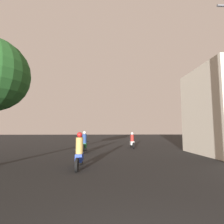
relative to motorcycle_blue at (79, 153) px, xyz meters
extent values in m
cylinder|color=black|center=(0.00, 0.76, -0.36)|extent=(0.10, 0.56, 0.56)
cylinder|color=black|center=(0.00, -0.71, -0.36)|extent=(0.10, 0.56, 0.56)
cube|color=#1E389E|center=(0.00, 0.03, -0.18)|extent=(0.30, 0.71, 0.35)
cylinder|color=black|center=(0.00, 0.51, 0.09)|extent=(0.60, 0.04, 0.04)
cylinder|color=#B28E47|center=(0.00, -0.05, 0.35)|extent=(0.32, 0.32, 0.71)
sphere|color=#A51919|center=(0.00, -0.05, 0.82)|extent=(0.24, 0.24, 0.24)
cylinder|color=black|center=(-0.36, 6.20, -0.31)|extent=(0.10, 0.67, 0.67)
cylinder|color=black|center=(-0.36, 4.72, -0.31)|extent=(0.10, 0.67, 0.67)
cube|color=#1E6B33|center=(-0.36, 5.46, -0.14)|extent=(0.30, 0.89, 0.34)
cylinder|color=black|center=(-0.36, 5.94, 0.13)|extent=(0.60, 0.04, 0.04)
cylinder|color=navy|center=(-0.36, 5.37, 0.37)|extent=(0.32, 0.32, 0.68)
sphere|color=silver|center=(-0.36, 5.37, 0.83)|extent=(0.24, 0.24, 0.24)
cylinder|color=black|center=(3.73, 8.96, -0.35)|extent=(0.10, 0.58, 0.58)
cylinder|color=black|center=(3.73, 7.59, -0.35)|extent=(0.10, 0.58, 0.58)
cube|color=silver|center=(3.73, 8.27, -0.19)|extent=(0.30, 0.77, 0.33)
cylinder|color=black|center=(3.73, 8.72, 0.07)|extent=(0.60, 0.04, 0.04)
cylinder|color=maroon|center=(3.73, 8.20, 0.27)|extent=(0.32, 0.32, 0.60)
sphere|color=silver|center=(3.73, 8.20, 0.69)|extent=(0.24, 0.24, 0.24)
camera|label=1|loc=(1.07, -8.01, 1.05)|focal=28.00mm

